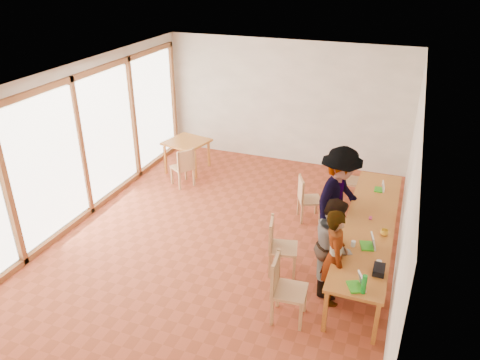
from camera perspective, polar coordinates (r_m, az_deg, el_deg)
The scene contains 25 objects.
ground at distance 8.72m, azimuth -1.85°, elevation -7.34°, with size 8.00×8.00×0.00m, color #9F4126.
wall_back at distance 11.56m, azimuth 5.60°, elevation 9.37°, with size 6.00×0.10×3.00m, color white.
wall_front at distance 5.11m, azimuth -19.92°, elevation -16.10°, with size 6.00×0.10×3.00m, color white.
wall_right at distance 7.49m, azimuth 19.78°, elevation -1.73°, with size 0.10×8.00×3.00m, color white.
window_wall at distance 9.44m, azimuth -18.93°, elevation 4.17°, with size 0.10×8.00×3.00m, color white.
ceiling at distance 7.49m, azimuth -2.19°, elevation 12.32°, with size 6.00×8.00×0.04m, color white.
communal_table at distance 8.13m, azimuth 15.53°, elevation -5.26°, with size 0.80×4.00×0.75m.
side_table at distance 11.25m, azimuth -6.51°, elevation 4.37°, with size 0.90×0.90×0.75m.
chair_near at distance 6.75m, azimuth 5.18°, elevation -12.28°, with size 0.51×0.51×0.54m.
chair_mid at distance 7.64m, azimuth 4.55°, elevation -7.40°, with size 0.54×0.54×0.52m.
chair_far at distance 9.18m, azimuth 7.98°, elevation -1.74°, with size 0.56×0.56×0.48m.
chair_empty at distance 10.06m, azimuth 12.79°, elevation 0.73°, with size 0.49×0.49×0.52m.
chair_spare at distance 10.47m, azimuth -6.82°, elevation 1.99°, with size 0.59×0.59×0.48m.
person_near at distance 7.08m, azimuth 11.47°, elevation -9.18°, with size 0.56×0.37×1.55m, color gray.
person_mid at distance 7.31m, azimuth 11.33°, elevation -7.79°, with size 0.76×0.59×1.57m, color gray.
person_far at distance 8.23m, azimuth 11.92°, elevation -2.34°, with size 1.24×0.71×1.92m, color gray.
laptop_near at distance 6.58m, azimuth 14.23°, elevation -12.20°, with size 0.30×0.31×0.21m.
laptop_mid at distance 7.43m, azimuth 15.55°, elevation -7.48°, with size 0.27×0.29×0.21m.
laptop_far at distance 9.18m, azimuth 16.80°, elevation -0.95°, with size 0.19×0.22×0.18m.
yellow_mug at distance 7.79m, azimuth 17.20°, elevation -6.13°, with size 0.12×0.12×0.10m, color yellow.
green_bottle at distance 6.46m, azimuth 14.88°, elevation -12.20°, with size 0.07×0.07×0.28m, color #168324.
clear_glass at distance 7.39m, azimuth 13.64°, elevation -7.56°, with size 0.07×0.07×0.09m, color silver.
condiment_cup at distance 7.11m, azimuth 16.58°, elevation -9.63°, with size 0.08×0.08×0.06m, color white.
pink_phone at distance 8.21m, azimuth 15.62°, elevation -4.47°, with size 0.05×0.10×0.01m, color #C32C6E.
black_pouch at distance 6.94m, azimuth 16.58°, elevation -10.44°, with size 0.16×0.26×0.09m, color black.
Camera 1 is at (2.79, -6.72, 4.80)m, focal length 35.00 mm.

